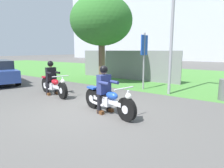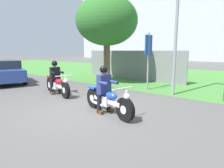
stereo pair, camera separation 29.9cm
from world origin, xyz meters
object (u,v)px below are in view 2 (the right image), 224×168
at_px(motorcycle_lead, 108,101).
at_px(rider_lead, 104,85).
at_px(sign_banner, 148,52).
at_px(motorcycle_follow, 57,85).
at_px(tree_roadside, 107,21).
at_px(rider_follow, 55,75).
at_px(car_parked, 3,71).

height_order(motorcycle_lead, rider_lead, rider_lead).
relative_size(rider_lead, sign_banner, 0.54).
relative_size(rider_lead, motorcycle_follow, 0.63).
relative_size(motorcycle_lead, motorcycle_follow, 0.96).
distance_m(rider_lead, sign_banner, 3.94).
height_order(motorcycle_follow, tree_roadside, tree_roadside).
height_order(motorcycle_lead, tree_roadside, tree_roadside).
bearing_deg(tree_roadside, rider_follow, -87.19).
xyz_separation_m(rider_lead, motorcycle_follow, (-3.07, 0.50, -0.42)).
bearing_deg(rider_follow, motorcycle_lead, 3.45).
xyz_separation_m(motorcycle_follow, sign_banner, (2.39, 3.27, 1.33)).
xyz_separation_m(tree_roadside, car_parked, (-4.61, -3.67, -2.71)).
distance_m(motorcycle_lead, motorcycle_follow, 3.28).
height_order(tree_roadside, sign_banner, tree_roadside).
xyz_separation_m(sign_banner, car_parked, (-7.33, -3.43, -1.06)).
bearing_deg(rider_lead, sign_banner, 113.45).
bearing_deg(motorcycle_lead, rider_lead, 179.16).
relative_size(motorcycle_follow, car_parked, 0.47).
bearing_deg(sign_banner, rider_lead, -79.69).
bearing_deg(motorcycle_lead, sign_banner, 115.70).
xyz_separation_m(motorcycle_follow, car_parked, (-4.94, -0.16, 0.27)).
bearing_deg(motorcycle_follow, rider_lead, 3.91).
xyz_separation_m(motorcycle_follow, rider_follow, (-0.16, 0.04, 0.43)).
xyz_separation_m(rider_lead, sign_banner, (-0.69, 3.77, 0.91)).
height_order(tree_roadside, car_parked, tree_roadside).
distance_m(motorcycle_follow, sign_banner, 4.27).
height_order(motorcycle_lead, rider_follow, rider_follow).
bearing_deg(motorcycle_lead, car_parked, -169.55).
bearing_deg(car_parked, motorcycle_follow, 17.83).
distance_m(motorcycle_lead, rider_follow, 3.48).
height_order(rider_follow, sign_banner, sign_banner).
bearing_deg(rider_lead, tree_roadside, 143.44).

